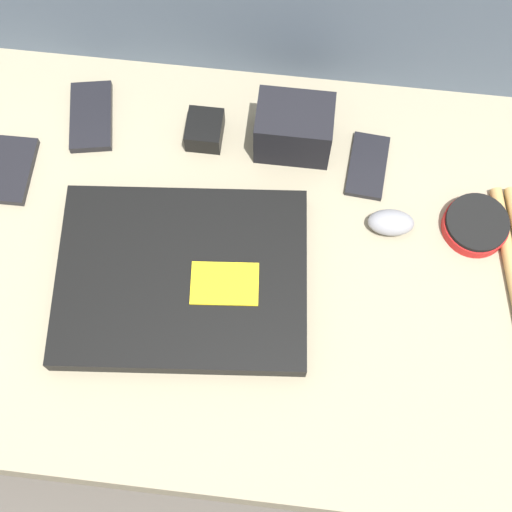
# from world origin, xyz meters

# --- Properties ---
(ground_plane) EXTENTS (8.00, 8.00, 0.00)m
(ground_plane) POSITION_xyz_m (0.00, 0.00, 0.00)
(ground_plane) COLOR #4C4742
(couch_seat) EXTENTS (0.95, 0.63, 0.13)m
(couch_seat) POSITION_xyz_m (0.00, 0.00, 0.07)
(couch_seat) COLOR gray
(couch_seat) RESTS_ON ground_plane
(laptop) EXTENTS (0.36, 0.29, 0.03)m
(laptop) POSITION_xyz_m (-0.10, -0.04, 0.15)
(laptop) COLOR black
(laptop) RESTS_ON couch_seat
(computer_mouse) EXTENTS (0.07, 0.04, 0.03)m
(computer_mouse) POSITION_xyz_m (0.18, 0.07, 0.15)
(computer_mouse) COLOR gray
(computer_mouse) RESTS_ON couch_seat
(speaker_puck) EXTENTS (0.09, 0.09, 0.03)m
(speaker_puck) POSITION_xyz_m (0.30, 0.08, 0.15)
(speaker_puck) COLOR red
(speaker_puck) RESTS_ON couch_seat
(phone_silver) EXTENTS (0.06, 0.11, 0.01)m
(phone_silver) POSITION_xyz_m (0.14, 0.17, 0.14)
(phone_silver) COLOR black
(phone_silver) RESTS_ON couch_seat
(phone_black) EXTENTS (0.06, 0.11, 0.01)m
(phone_black) POSITION_xyz_m (-0.37, 0.10, 0.14)
(phone_black) COLOR black
(phone_black) RESTS_ON couch_seat
(phone_small) EXTENTS (0.08, 0.13, 0.01)m
(phone_small) POSITION_xyz_m (-0.27, 0.20, 0.14)
(phone_small) COLOR black
(phone_small) RESTS_ON couch_seat
(camera_pouch) EXTENTS (0.11, 0.08, 0.08)m
(camera_pouch) POSITION_xyz_m (0.03, 0.19, 0.18)
(camera_pouch) COLOR black
(camera_pouch) RESTS_ON couch_seat
(charger_brick) EXTENTS (0.05, 0.06, 0.04)m
(charger_brick) POSITION_xyz_m (-0.10, 0.19, 0.15)
(charger_brick) COLOR black
(charger_brick) RESTS_ON couch_seat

